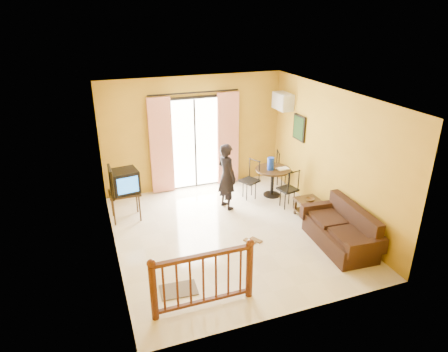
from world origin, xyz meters
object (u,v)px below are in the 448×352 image
object	(u,v)px
coffee_table	(313,209)
sofa	(342,232)
dining_table	(273,174)
television	(125,181)
standing_person	(227,176)

from	to	relation	value
coffee_table	sofa	distance (m)	1.02
dining_table	sofa	distance (m)	2.49
sofa	television	bearing A→B (deg)	149.81
dining_table	coffee_table	bearing A→B (deg)	-79.68
dining_table	sofa	size ratio (longest dim) A/B	0.49
dining_table	television	bearing A→B (deg)	179.55
television	standing_person	size ratio (longest dim) A/B	0.40
dining_table	coffee_table	xyz separation A→B (m)	(0.26, -1.44, -0.28)
television	sofa	size ratio (longest dim) A/B	0.35
television	dining_table	size ratio (longest dim) A/B	0.72
television	sofa	bearing A→B (deg)	-42.20
standing_person	television	bearing A→B (deg)	68.78
coffee_table	standing_person	xyz separation A→B (m)	(-1.52, 1.23, 0.50)
television	coffee_table	bearing A→B (deg)	-29.96
television	standing_person	bearing A→B (deg)	-14.59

